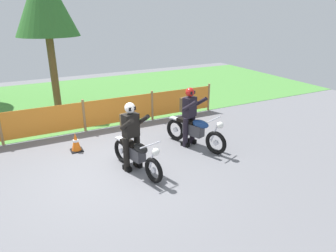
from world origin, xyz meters
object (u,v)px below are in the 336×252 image
Objects in this scene: rider_trailing at (189,113)px; traffic_cone at (76,142)px; rider_lead at (131,133)px; motorcycle_lead at (137,155)px; motorcycle_trailing at (195,131)px.

traffic_cone is (-2.98, 1.06, -0.69)m from rider_trailing.
rider_lead is 3.19× the size of traffic_cone.
rider_trailing is at bearing -19.51° from traffic_cone.
motorcycle_trailing reaches higher than motorcycle_lead.
rider_lead and rider_trailing have the same top height.
rider_trailing is (1.92, 0.80, 0.51)m from motorcycle_lead.
motorcycle_trailing is at bearing -22.46° from traffic_cone.
motorcycle_trailing is at bearing 87.21° from rider_lead.
rider_lead reaches higher than motorcycle_trailing.
rider_trailing is (-0.08, 0.21, 0.47)m from motorcycle_trailing.
rider_lead is 2.06m from traffic_cone.
motorcycle_lead is 0.96× the size of motorcycle_trailing.
motorcycle_trailing is (2.00, 0.59, 0.04)m from motorcycle_lead.
motorcycle_trailing is at bearing 0.51° from rider_trailing.
rider_trailing reaches higher than motorcycle_lead.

